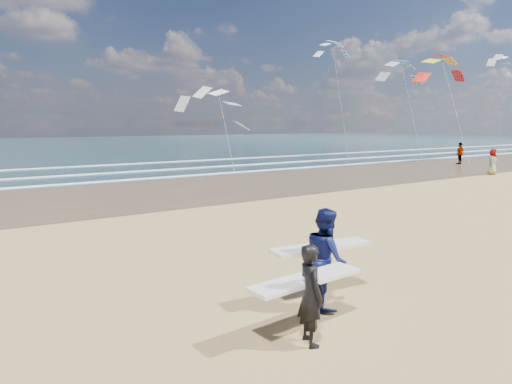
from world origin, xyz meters
TOP-DOWN VIEW (x-y plane):
  - wet_sand_strip at (20.00, 18.00)m, footprint 220.00×12.00m
  - ocean at (20.00, 72.00)m, footprint 220.00×100.00m
  - foam_breakers at (20.00, 28.10)m, footprint 220.00×11.70m
  - surfer_near at (-0.08, 0.13)m, footprint 2.23×1.03m
  - surfer_far at (1.16, 1.11)m, footprint 2.25×1.33m
  - beachgoer_0 at (26.73, 11.73)m, footprint 1.01×0.82m
  - beachgoer_1 at (32.60, 17.84)m, footprint 1.14×0.52m
  - kite_0 at (30.44, 17.66)m, footprint 6.20×4.78m
  - kite_1 at (14.08, 27.35)m, footprint 6.86×4.85m
  - kite_2 at (36.90, 26.99)m, footprint 6.73×4.84m
  - kite_4 at (61.48, 28.73)m, footprint 5.91×4.75m
  - kite_5 at (31.50, 31.91)m, footprint 4.90×4.64m

SIDE VIEW (x-z plane):
  - wet_sand_strip at x=20.00m, z-range 0.00..0.01m
  - ocean at x=20.00m, z-range 0.00..0.02m
  - foam_breakers at x=20.00m, z-range 0.02..0.08m
  - surfer_near at x=-0.08m, z-range 0.02..1.69m
  - beachgoer_0 at x=26.73m, z-range 0.00..1.79m
  - beachgoer_1 at x=32.60m, z-range 0.00..1.92m
  - surfer_far at x=1.16m, z-range 0.01..1.96m
  - kite_1 at x=14.08m, z-range 0.69..8.12m
  - kite_0 at x=30.44m, z-range 0.71..11.21m
  - kite_2 at x=36.90m, z-range 0.96..12.61m
  - kite_5 at x=31.50m, z-range 0.30..13.91m
  - kite_4 at x=61.48m, z-range 0.70..14.71m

